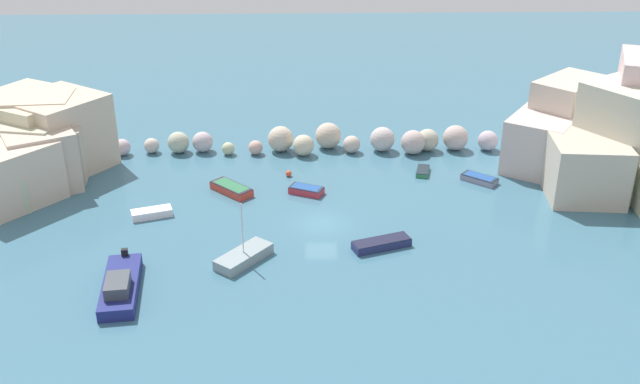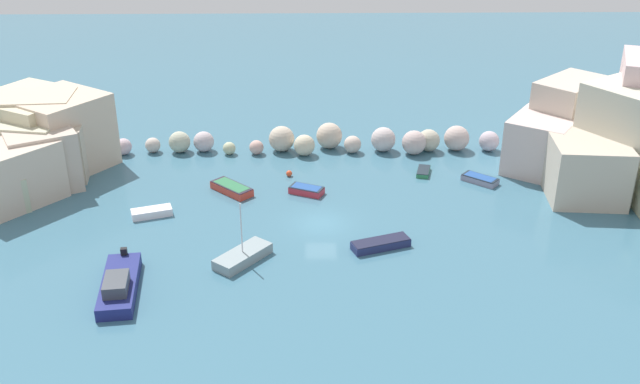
# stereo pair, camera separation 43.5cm
# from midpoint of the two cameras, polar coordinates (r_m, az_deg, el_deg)

# --- Properties ---
(cove_water) EXTENTS (160.00, 160.00, 0.00)m
(cove_water) POSITION_cam_midpoint_polar(r_m,az_deg,el_deg) (57.12, -0.12, -2.49)
(cove_water) COLOR #3E6D83
(cove_water) RESTS_ON ground
(cliff_headland_left) EXTENTS (18.66, 18.57, 6.88)m
(cliff_headland_left) POSITION_cam_midpoint_polar(r_m,az_deg,el_deg) (69.98, -21.78, 3.68)
(cliff_headland_left) COLOR beige
(cliff_headland_left) RESTS_ON ground
(cliff_headland_right) EXTENTS (21.93, 21.95, 10.72)m
(cliff_headland_right) POSITION_cam_midpoint_polar(r_m,az_deg,el_deg) (68.90, 23.53, 3.72)
(cliff_headland_right) COLOR beige
(cliff_headland_right) RESTS_ON ground
(rock_breakwater) EXTENTS (37.27, 4.18, 2.54)m
(rock_breakwater) POSITION_cam_midpoint_polar(r_m,az_deg,el_deg) (70.33, 1.06, 4.08)
(rock_breakwater) COLOR #C6AEB9
(rock_breakwater) RESTS_ON ground
(channel_buoy) EXTENTS (0.55, 0.55, 0.55)m
(channel_buoy) POSITION_cam_midpoint_polar(r_m,az_deg,el_deg) (65.20, -2.68, 1.47)
(channel_buoy) COLOR #E04C28
(channel_buoy) RESTS_ON cove_water
(moored_boat_0) EXTENTS (3.94, 3.92, 0.70)m
(moored_boat_0) POSITION_cam_midpoint_polar(r_m,az_deg,el_deg) (62.52, -7.20, 0.27)
(moored_boat_0) COLOR red
(moored_boat_0) RESTS_ON cove_water
(moored_boat_1) EXTENTS (4.22, 4.63, 4.63)m
(moored_boat_1) POSITION_cam_midpoint_polar(r_m,az_deg,el_deg) (52.19, -6.27, -5.08)
(moored_boat_1) COLOR gray
(moored_boat_1) RESTS_ON cove_water
(moored_boat_2) EXTENTS (1.60, 2.55, 0.43)m
(moored_boat_2) POSITION_cam_midpoint_polar(r_m,az_deg,el_deg) (66.40, 7.93, 1.64)
(moored_boat_2) COLOR #2F7F4D
(moored_boat_2) RESTS_ON cove_water
(moored_boat_3) EXTENTS (4.58, 2.72, 0.66)m
(moored_boat_3) POSITION_cam_midpoint_polar(r_m,az_deg,el_deg) (53.80, 4.65, -4.09)
(moored_boat_3) COLOR navy
(moored_boat_3) RESTS_ON cove_water
(moored_boat_4) EXTENTS (3.07, 7.21, 1.69)m
(moored_boat_4) POSITION_cam_midpoint_polar(r_m,az_deg,el_deg) (50.12, -15.73, -7.14)
(moored_boat_4) COLOR navy
(moored_boat_4) RESTS_ON cove_water
(moored_boat_5) EXTENTS (3.16, 2.41, 0.63)m
(moored_boat_5) POSITION_cam_midpoint_polar(r_m,az_deg,el_deg) (61.87, -1.29, 0.16)
(moored_boat_5) COLOR #BD2F3C
(moored_boat_5) RESTS_ON cove_water
(moored_boat_6) EXTENTS (3.42, 2.19, 0.63)m
(moored_boat_6) POSITION_cam_midpoint_polar(r_m,az_deg,el_deg) (59.62, -13.35, -1.63)
(moored_boat_6) COLOR white
(moored_boat_6) RESTS_ON cove_water
(moored_boat_7) EXTENTS (3.26, 3.06, 0.57)m
(moored_boat_7) POSITION_cam_midpoint_polar(r_m,az_deg,el_deg) (65.54, 12.28, 1.03)
(moored_boat_7) COLOR gray
(moored_boat_7) RESTS_ON cove_water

